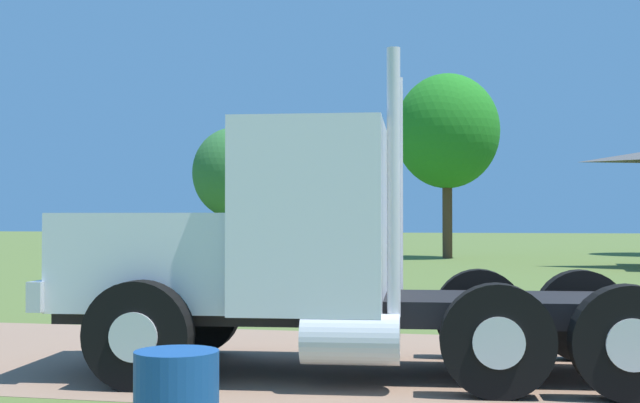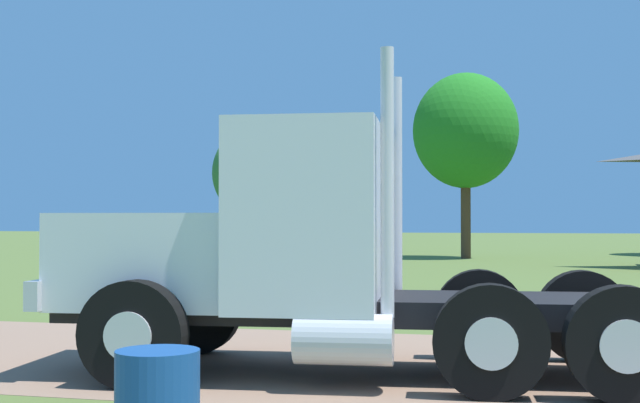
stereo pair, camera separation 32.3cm
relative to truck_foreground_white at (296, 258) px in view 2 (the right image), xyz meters
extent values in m
cube|color=black|center=(0.87, 0.10, -0.56)|extent=(7.11, 2.25, 0.28)
cube|color=white|center=(-1.61, -0.14, -0.03)|extent=(2.20, 2.26, 1.07)
cube|color=silver|center=(-2.66, -0.24, -0.38)|extent=(0.38, 2.28, 0.32)
cube|color=white|center=(0.19, 0.03, 0.47)|extent=(1.81, 2.52, 2.07)
cube|color=#2D3D4C|center=(-0.62, -0.04, 0.89)|extent=(0.23, 1.98, 0.91)
cylinder|color=silver|center=(1.19, -0.82, 0.82)|extent=(0.14, 0.14, 2.77)
cylinder|color=silver|center=(1.01, 1.06, 0.82)|extent=(0.14, 0.14, 2.77)
cylinder|color=silver|center=(0.76, -0.96, -0.78)|extent=(1.05, 0.61, 0.52)
cylinder|color=black|center=(-1.39, -1.31, -0.75)|extent=(1.15, 0.41, 1.12)
cylinder|color=silver|center=(-1.38, -1.47, -0.75)|extent=(0.51, 0.09, 0.51)
cylinder|color=black|center=(-1.62, 1.05, -0.75)|extent=(1.15, 0.41, 1.12)
cylinder|color=silver|center=(-1.64, 1.21, -0.75)|extent=(0.51, 0.09, 0.51)
cylinder|color=black|center=(3.47, -0.84, -0.75)|extent=(1.15, 0.41, 1.12)
cylinder|color=silver|center=(3.48, -1.00, -0.75)|extent=(0.51, 0.09, 0.51)
cylinder|color=black|center=(3.24, 1.52, -0.75)|extent=(1.15, 0.41, 1.12)
cylinder|color=silver|center=(3.22, 1.68, -0.75)|extent=(0.51, 0.09, 0.51)
cylinder|color=black|center=(2.22, -0.96, -0.75)|extent=(1.15, 0.41, 1.12)
cylinder|color=silver|center=(2.24, -1.12, -0.75)|extent=(0.51, 0.09, 0.51)
cylinder|color=black|center=(1.99, 1.40, -0.75)|extent=(1.15, 0.41, 1.12)
cylinder|color=silver|center=(1.98, 1.56, -0.75)|extent=(0.51, 0.09, 0.51)
cube|color=#33723F|center=(-0.63, 6.24, -0.18)|extent=(0.51, 0.55, 0.59)
sphere|color=#9F885F|center=(-0.63, 6.24, 0.26)|extent=(0.23, 0.23, 0.23)
cylinder|color=black|center=(-0.63, 6.24, 0.37)|extent=(0.24, 0.24, 0.06)
cube|color=#1E284C|center=(-0.56, 6.15, -0.90)|extent=(0.24, 0.24, 0.83)
cube|color=#1E284C|center=(-0.70, 6.33, -0.90)|extent=(0.24, 0.24, 0.83)
cylinder|color=#33723F|center=(-0.45, 6.00, -0.21)|extent=(0.10, 0.10, 0.56)
cylinder|color=#33723F|center=(-0.82, 6.47, -0.21)|extent=(0.10, 0.10, 0.56)
cylinder|color=#513823|center=(-12.81, 37.79, -0.04)|extent=(0.44, 0.44, 2.55)
ellipsoid|color=#2F6C31|center=(-12.81, 37.79, 3.13)|extent=(4.75, 4.75, 5.23)
cylinder|color=#513823|center=(-0.02, 29.07, 0.61)|extent=(0.44, 0.44, 3.84)
ellipsoid|color=#227B1E|center=(-0.02, 29.07, 4.40)|extent=(4.69, 4.69, 5.16)
camera|label=1|loc=(2.24, -9.54, 0.44)|focal=47.96mm
camera|label=2|loc=(2.56, -9.47, 0.44)|focal=47.96mm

